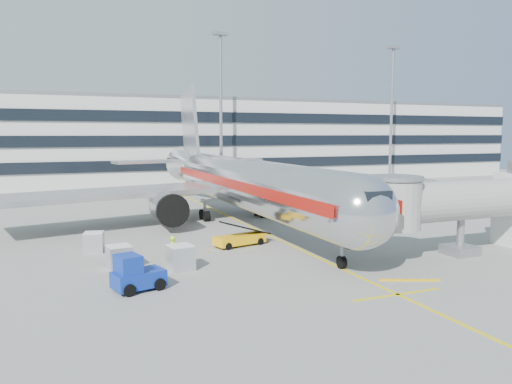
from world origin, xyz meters
name	(u,v)px	position (x,y,z in m)	size (l,w,h in m)	color
ground	(290,245)	(0.00, 0.00, 0.00)	(180.00, 180.00, 0.00)	gray
lead_in_line	(246,225)	(0.00, 10.00, 0.01)	(0.25, 70.00, 0.01)	#DEC00B
stop_bar	(398,295)	(0.00, -14.00, 0.01)	(6.00, 0.25, 0.01)	#DEC00B
main_jet	(240,182)	(0.00, 11.72, 4.23)	(50.95, 48.70, 16.06)	silver
jet_bridge	(479,203)	(12.18, -8.00, 3.87)	(17.80, 4.50, 7.00)	silver
terminal	(154,141)	(0.00, 57.95, 7.80)	(150.00, 24.25, 15.60)	silver
light_mast_centre	(221,99)	(8.00, 42.00, 14.88)	(2.40, 1.20, 25.45)	gray
light_mast_east	(392,103)	(42.00, 42.00, 14.88)	(2.40, 1.20, 25.45)	gray
belt_loader	(240,238)	(-4.00, 1.26, 0.62)	(4.68, 2.56, 2.18)	#F6B20A
baggage_tug	(135,275)	(-13.81, -7.52, 0.96)	(3.27, 2.51, 2.20)	#0D2B99
cargo_container_left	(119,257)	(-14.09, -2.21, 0.81)	(1.71, 1.71, 1.61)	#B7BABF
cargo_container_right	(94,242)	(-15.28, 3.60, 0.78)	(1.73, 1.73, 1.55)	#B7BABF
cargo_container_front	(180,257)	(-10.26, -4.05, 0.85)	(1.79, 1.79, 1.69)	#B7BABF
ramp_worker	(174,251)	(-10.41, -2.67, 1.03)	(0.75, 0.50, 2.07)	#C1F71A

